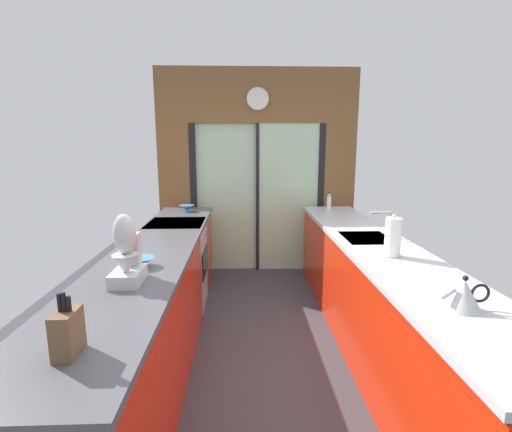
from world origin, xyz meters
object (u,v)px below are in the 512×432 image
(mixing_bowl_near, at_px, (141,262))
(knife_block, at_px, (67,332))
(oven_range, at_px, (178,265))
(kettle, at_px, (464,295))
(mixing_bowl_far, at_px, (187,208))
(stand_mixer, at_px, (127,257))
(soap_bottle_far, at_px, (329,202))
(paper_towel_roll, at_px, (393,238))

(mixing_bowl_near, height_order, knife_block, knife_block)
(oven_range, relative_size, mixing_bowl_near, 5.16)
(kettle, bearing_deg, mixing_bowl_near, 157.98)
(knife_block, bearing_deg, mixing_bowl_far, 90.00)
(mixing_bowl_near, distance_m, mixing_bowl_far, 2.08)
(mixing_bowl_near, bearing_deg, mixing_bowl_far, 90.00)
(kettle, bearing_deg, mixing_bowl_far, 122.48)
(stand_mixer, distance_m, soap_bottle_far, 3.04)
(soap_bottle_far, bearing_deg, knife_block, -118.89)
(soap_bottle_far, xyz_separation_m, paper_towel_roll, (0.00, -2.00, 0.05))
(oven_range, distance_m, knife_block, 2.54)
(mixing_bowl_near, distance_m, stand_mixer, 0.32)
(stand_mixer, relative_size, soap_bottle_far, 1.97)
(oven_range, relative_size, knife_block, 3.55)
(mixing_bowl_far, height_order, soap_bottle_far, soap_bottle_far)
(mixing_bowl_far, bearing_deg, mixing_bowl_near, -90.00)
(knife_block, relative_size, paper_towel_roll, 0.82)
(mixing_bowl_far, height_order, paper_towel_roll, paper_towel_roll)
(knife_block, height_order, soap_bottle_far, knife_block)
(mixing_bowl_far, xyz_separation_m, stand_mixer, (0.00, -2.37, 0.12))
(oven_range, height_order, soap_bottle_far, soap_bottle_far)
(oven_range, distance_m, kettle, 2.85)
(mixing_bowl_far, bearing_deg, paper_towel_roll, -47.12)
(mixing_bowl_near, relative_size, knife_block, 0.69)
(knife_block, xyz_separation_m, stand_mixer, (0.00, 0.77, 0.07))
(mixing_bowl_near, bearing_deg, soap_bottle_far, 50.59)
(oven_range, bearing_deg, stand_mixer, -89.38)
(paper_towel_roll, bearing_deg, soap_bottle_far, 90.00)
(mixing_bowl_far, relative_size, soap_bottle_far, 0.88)
(knife_block, xyz_separation_m, soap_bottle_far, (1.78, 3.23, -0.01))
(kettle, relative_size, paper_towel_roll, 0.80)
(mixing_bowl_near, bearing_deg, knife_block, -90.00)
(knife_block, distance_m, stand_mixer, 0.77)
(knife_block, xyz_separation_m, kettle, (1.78, 0.34, -0.02))
(stand_mixer, bearing_deg, mixing_bowl_far, 90.00)
(stand_mixer, relative_size, paper_towel_roll, 1.33)
(mixing_bowl_near, relative_size, mixing_bowl_far, 0.94)
(stand_mixer, distance_m, kettle, 1.83)
(oven_range, height_order, mixing_bowl_near, mixing_bowl_near)
(stand_mixer, height_order, kettle, stand_mixer)
(oven_range, height_order, knife_block, knife_block)
(knife_block, height_order, stand_mixer, stand_mixer)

